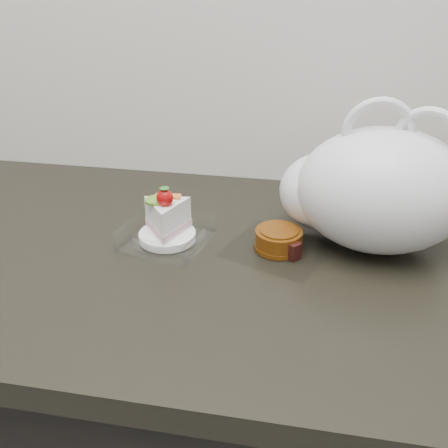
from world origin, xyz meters
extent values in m
cube|color=black|center=(0.00, 1.69, 0.43)|extent=(2.00, 0.60, 0.86)
cube|color=black|center=(0.00, 1.69, 0.88)|extent=(2.04, 0.64, 0.04)
cube|color=white|center=(-0.07, 1.71, 0.90)|extent=(0.15, 0.15, 0.00)
cylinder|color=white|center=(-0.07, 1.71, 0.91)|extent=(0.09, 0.09, 0.01)
ellipsoid|color=red|center=(-0.07, 1.70, 0.98)|extent=(0.03, 0.02, 0.03)
cone|color=#2D7223|center=(-0.07, 1.70, 1.00)|extent=(0.02, 0.02, 0.01)
cylinder|color=#71A931|center=(-0.08, 1.71, 0.97)|extent=(0.03, 0.03, 0.00)
cube|color=orange|center=(-0.07, 1.72, 0.97)|extent=(0.04, 0.02, 0.00)
cube|color=white|center=(0.11, 1.71, 0.90)|extent=(0.19, 0.19, 0.00)
cylinder|color=brown|center=(0.11, 1.71, 0.92)|extent=(0.09, 0.09, 0.03)
cylinder|color=brown|center=(0.11, 1.71, 0.90)|extent=(0.09, 0.09, 0.01)
cylinder|color=brown|center=(0.11, 1.71, 0.93)|extent=(0.07, 0.07, 0.00)
cube|color=black|center=(0.14, 1.69, 0.92)|extent=(0.03, 0.03, 0.03)
ellipsoid|color=white|center=(0.27, 1.75, 1.00)|extent=(0.29, 0.24, 0.20)
ellipsoid|color=white|center=(0.18, 1.78, 0.98)|extent=(0.17, 0.16, 0.13)
torus|color=white|center=(0.25, 1.76, 1.09)|extent=(0.11, 0.02, 0.11)
torus|color=white|center=(0.32, 1.75, 1.08)|extent=(0.10, 0.05, 0.10)
camera|label=1|loc=(0.15, 1.02, 1.31)|focal=40.00mm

